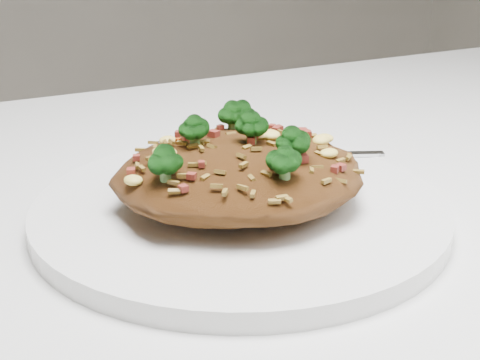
% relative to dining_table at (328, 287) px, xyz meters
% --- Properties ---
extents(dining_table, '(1.20, 0.80, 0.75)m').
position_rel_dining_table_xyz_m(dining_table, '(0.00, 0.00, 0.00)').
color(dining_table, white).
rests_on(dining_table, ground).
extents(plate, '(0.29, 0.29, 0.01)m').
position_rel_dining_table_xyz_m(plate, '(-0.09, -0.02, 0.10)').
color(plate, white).
rests_on(plate, dining_table).
extents(fried_rice, '(0.17, 0.16, 0.06)m').
position_rel_dining_table_xyz_m(fried_rice, '(-0.09, -0.02, 0.13)').
color(fried_rice, brown).
rests_on(fried_rice, plate).
extents(fork, '(0.15, 0.08, 0.00)m').
position_rel_dining_table_xyz_m(fork, '(-0.01, 0.04, 0.11)').
color(fork, silver).
rests_on(fork, plate).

